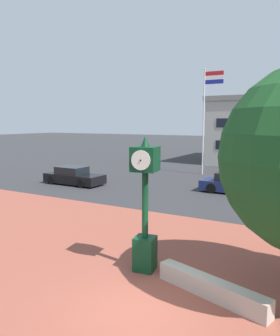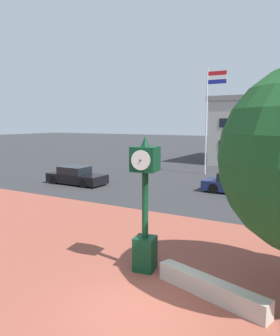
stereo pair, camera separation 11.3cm
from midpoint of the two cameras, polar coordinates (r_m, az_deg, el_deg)
ground_plane at (r=8.79m, az=0.73°, el=-22.77°), size 200.00×200.00×0.00m
plaza_brick_paving at (r=10.33m, az=6.32°, el=-17.85°), size 44.00×11.90×0.01m
planter_wall at (r=9.28m, az=12.26°, el=-19.45°), size 3.18×1.32×0.50m
street_clock at (r=9.99m, az=1.20°, el=-6.32°), size 0.83×0.86×4.09m
car_street_mid at (r=21.98m, az=16.61°, el=-2.72°), size 4.51×1.96×1.28m
car_street_far at (r=24.69m, az=-10.71°, el=-1.39°), size 4.48×1.95×1.28m
flagpole_primary at (r=29.03m, az=11.76°, el=9.31°), size 1.67×0.14×8.91m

